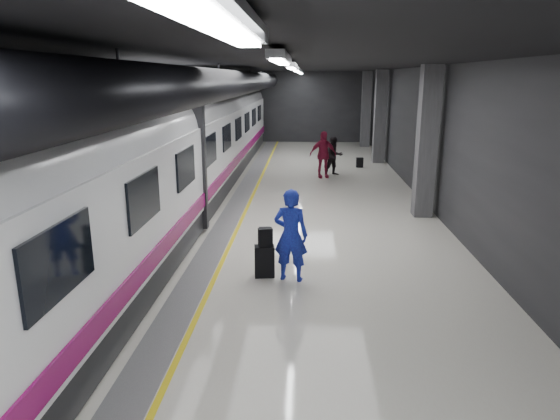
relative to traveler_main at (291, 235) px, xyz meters
name	(u,v)px	position (x,y,z in m)	size (l,w,h in m)	color
ground	(270,232)	(-0.67, 3.28, -0.98)	(40.00, 40.00, 0.00)	silver
platform_hall	(262,100)	(-0.95, 4.24, 2.55)	(10.02, 40.02, 4.51)	black
train	(150,157)	(-3.91, 3.28, 1.09)	(3.05, 38.00, 4.05)	black
traveler_main	(291,235)	(0.00, 0.00, 0.00)	(0.72, 0.47, 1.96)	blue
suitcase_main	(265,261)	(-0.56, 0.14, -0.64)	(0.42, 0.27, 0.68)	black
shoulder_bag	(265,237)	(-0.54, 0.14, -0.10)	(0.29, 0.16, 0.39)	black
traveler_far_a	(334,156)	(1.50, 11.74, -0.15)	(0.81, 0.63, 1.67)	black
traveler_far_b	(323,155)	(1.00, 11.18, 0.00)	(1.15, 0.48, 1.96)	maroon
suitcase_far	(360,162)	(2.83, 13.76, -0.75)	(0.31, 0.20, 0.46)	black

